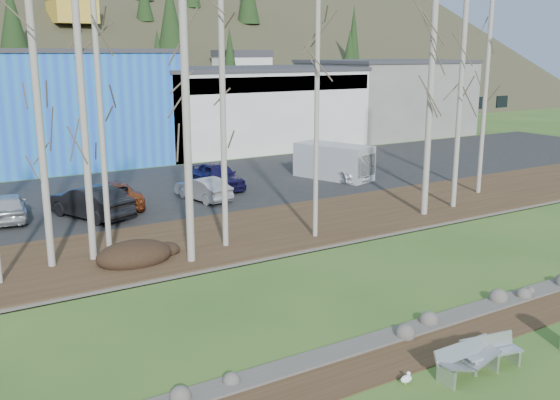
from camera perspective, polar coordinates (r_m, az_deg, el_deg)
ground at (r=18.82m, az=22.83°, el=-13.18°), size 200.00×200.00×0.00m
dirt_strip at (r=19.94m, az=17.88°, el=-11.16°), size 80.00×1.80×0.03m
near_bank_rocks at (r=20.54m, az=15.74°, el=-10.31°), size 80.00×0.80×0.50m
river at (r=23.27m, az=8.30°, el=-7.08°), size 80.00×8.00×0.90m
far_bank_rocks at (r=26.35m, az=2.58°, el=-4.48°), size 80.00×0.80×0.46m
far_bank at (r=28.91m, az=-0.99°, el=-2.68°), size 80.00×7.00×0.15m
parking_lot at (r=38.06m, az=-9.08°, el=1.08°), size 80.00×14.00×0.14m
building_blue at (r=49.24m, az=-22.24°, el=7.85°), size 20.40×12.24×8.30m
building_white at (r=55.20m, az=-3.28°, el=8.53°), size 18.36×12.24×6.80m
building_grey at (r=64.34m, az=9.50°, el=9.28°), size 14.28×12.24×7.30m
bench_intact at (r=17.71m, az=18.68°, el=-13.01°), size 1.73×0.79×0.84m
bench_damaged at (r=17.08m, az=16.70°, el=-13.86°), size 1.91×0.64×0.84m
seagull at (r=16.45m, az=11.48°, el=-15.70°), size 0.39×0.21×0.29m
dirt_mound at (r=24.94m, az=-13.18°, el=-4.81°), size 2.99×2.11×0.59m
birch_2 at (r=24.64m, az=-17.44°, el=5.88°), size 0.27×0.27×9.94m
birch_3 at (r=24.52m, az=-16.03°, el=6.59°), size 0.21×0.21×10.49m
birch_4 at (r=23.56m, az=-8.50°, el=5.88°), size 0.30×0.30×9.82m
birch_5 at (r=25.36m, az=-5.22°, el=6.92°), size 0.24×0.24×10.20m
birch_6 at (r=26.66m, az=3.36°, el=7.20°), size 0.21×0.21×10.13m
birch_7 at (r=31.28m, az=13.53°, el=8.23°), size 0.31×0.31×10.63m
birch_8 at (r=33.23m, az=16.12°, el=8.59°), size 0.26×0.26×10.90m
birch_9 at (r=37.08m, az=18.35°, el=10.26°), size 0.24×0.24×12.66m
birch_10 at (r=24.30m, az=-21.05°, el=5.50°), size 0.27×0.27×9.94m
car_0 at (r=32.69m, az=-23.59°, el=-0.56°), size 2.14×4.21×1.37m
car_1 at (r=31.85m, az=-17.02°, el=-0.16°), size 3.42×5.13×1.60m
car_2 at (r=33.71m, az=-15.02°, el=0.52°), size 2.73×5.16×1.38m
car_3 at (r=37.24m, az=-5.70°, el=2.23°), size 1.84×4.52×1.53m
car_4 at (r=34.37m, az=-7.05°, el=1.03°), size 1.97×4.06×1.28m
car_5 at (r=40.28m, az=5.36°, el=2.97°), size 2.11×4.82×1.38m
van_white at (r=40.07m, az=5.16°, el=3.51°), size 3.56×5.39×2.18m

